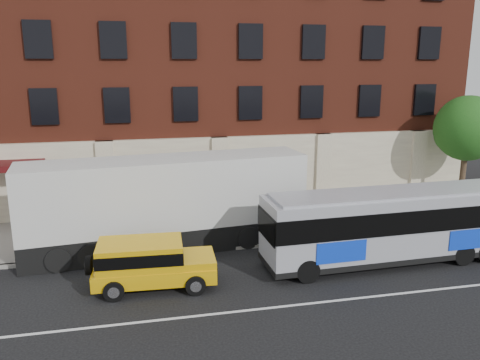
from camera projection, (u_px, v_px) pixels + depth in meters
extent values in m
plane|color=black|center=(283.00, 314.00, 16.05)|extent=(120.00, 120.00, 0.00)
cube|color=gray|center=(230.00, 225.00, 24.58)|extent=(60.00, 6.00, 0.15)
cube|color=gray|center=(243.00, 247.00, 21.73)|extent=(60.00, 0.25, 0.15)
cube|color=silver|center=(279.00, 307.00, 16.53)|extent=(60.00, 0.12, 0.01)
cube|color=maroon|center=(204.00, 69.00, 30.39)|extent=(30.00, 10.00, 15.00)
cube|color=beige|center=(219.00, 173.00, 26.80)|extent=(30.00, 0.35, 4.00)
cube|color=beige|center=(107.00, 179.00, 25.44)|extent=(0.90, 0.55, 4.00)
cube|color=beige|center=(220.00, 174.00, 26.70)|extent=(0.90, 0.55, 4.00)
cube|color=beige|center=(323.00, 169.00, 27.96)|extent=(0.90, 0.55, 4.00)
cube|color=beige|center=(417.00, 164.00, 29.23)|extent=(0.90, 0.55, 4.00)
cube|color=black|center=(44.00, 107.00, 24.13)|extent=(1.30, 0.20, 1.80)
cube|color=black|center=(117.00, 105.00, 24.87)|extent=(1.30, 0.20, 1.80)
cube|color=black|center=(186.00, 104.00, 25.60)|extent=(1.30, 0.20, 1.80)
cube|color=black|center=(250.00, 103.00, 26.34)|extent=(1.30, 0.20, 1.80)
cube|color=black|center=(311.00, 102.00, 27.08)|extent=(1.30, 0.20, 1.80)
cube|color=black|center=(369.00, 101.00, 27.81)|extent=(1.30, 0.20, 1.80)
cube|color=black|center=(424.00, 100.00, 28.55)|extent=(1.30, 0.20, 1.80)
cube|color=black|center=(38.00, 39.00, 23.38)|extent=(1.30, 0.20, 1.80)
cube|color=black|center=(113.00, 40.00, 24.12)|extent=(1.30, 0.20, 1.80)
cube|color=black|center=(184.00, 41.00, 24.85)|extent=(1.30, 0.20, 1.80)
cube|color=black|center=(251.00, 41.00, 25.59)|extent=(1.30, 0.20, 1.80)
cube|color=black|center=(313.00, 42.00, 26.33)|extent=(1.30, 0.20, 1.80)
cube|color=black|center=(373.00, 43.00, 27.06)|extent=(1.30, 0.20, 1.80)
cube|color=black|center=(429.00, 43.00, 27.80)|extent=(1.30, 0.20, 1.80)
cube|color=black|center=(15.00, 191.00, 24.61)|extent=(2.60, 0.15, 2.80)
cube|color=black|center=(136.00, 185.00, 25.87)|extent=(2.60, 0.15, 2.80)
cube|color=black|center=(246.00, 179.00, 27.14)|extent=(2.60, 0.15, 2.80)
cube|color=black|center=(346.00, 174.00, 28.40)|extent=(2.60, 0.15, 2.80)
cylinder|color=gray|center=(39.00, 235.00, 19.85)|extent=(0.07, 0.07, 2.50)
cube|color=white|center=(36.00, 217.00, 19.52)|extent=(0.30, 0.03, 0.40)
cube|color=white|center=(37.00, 229.00, 19.64)|extent=(0.30, 0.03, 0.35)
cylinder|color=#3D2C1E|center=(462.00, 179.00, 27.53)|extent=(0.32, 0.32, 3.00)
sphere|color=#164413|center=(468.00, 128.00, 26.85)|extent=(3.60, 3.60, 3.60)
sphere|color=#164413|center=(453.00, 135.00, 27.19)|extent=(2.00, 2.00, 2.00)
cube|color=#9899A2|center=(395.00, 224.00, 19.98)|extent=(11.06, 2.60, 2.61)
cube|color=black|center=(393.00, 252.00, 20.27)|extent=(11.11, 2.64, 0.23)
cube|color=#9899A2|center=(398.00, 192.00, 19.67)|extent=(10.51, 2.31, 0.11)
cube|color=black|center=(396.00, 214.00, 19.88)|extent=(11.14, 2.67, 0.92)
cube|color=#0D34C9|center=(342.00, 252.00, 18.30)|extent=(2.02, 0.09, 0.83)
cube|color=#0D34C9|center=(435.00, 221.00, 21.86)|extent=(2.02, 0.09, 0.83)
cylinder|color=black|center=(308.00, 271.00, 18.28)|extent=(0.92, 0.30, 0.92)
cylinder|color=black|center=(289.00, 251.00, 20.24)|extent=(0.92, 0.30, 0.92)
cylinder|color=black|center=(463.00, 254.00, 19.89)|extent=(0.92, 0.30, 0.92)
cylinder|color=black|center=(432.00, 237.00, 21.84)|extent=(0.92, 0.30, 0.92)
cylinder|color=black|center=(453.00, 235.00, 22.10)|extent=(0.92, 0.30, 0.92)
cube|color=#E3A70B|center=(155.00, 272.00, 17.90)|extent=(4.48, 2.07, 0.55)
cube|color=#E3A70B|center=(140.00, 254.00, 17.65)|extent=(3.11, 1.95, 0.91)
cube|color=black|center=(140.00, 253.00, 17.64)|extent=(3.15, 1.99, 0.46)
cube|color=#E3A70B|center=(196.00, 259.00, 18.04)|extent=(1.46, 1.81, 0.27)
cube|color=black|center=(215.00, 267.00, 18.24)|extent=(0.14, 1.46, 0.50)
cylinder|color=black|center=(89.00, 265.00, 17.44)|extent=(0.24, 0.70, 0.69)
cylinder|color=black|center=(196.00, 285.00, 17.32)|extent=(0.74, 0.30, 0.73)
cylinder|color=silver|center=(196.00, 285.00, 17.32)|extent=(0.42, 0.30, 0.40)
cylinder|color=black|center=(192.00, 265.00, 19.04)|extent=(0.74, 0.30, 0.73)
cylinder|color=silver|center=(192.00, 265.00, 19.04)|extent=(0.42, 0.30, 0.40)
cylinder|color=black|center=(114.00, 291.00, 16.87)|extent=(0.74, 0.30, 0.73)
cylinder|color=silver|center=(114.00, 291.00, 16.87)|extent=(0.42, 0.30, 0.40)
cylinder|color=black|center=(118.00, 270.00, 18.59)|extent=(0.74, 0.30, 0.73)
cylinder|color=silver|center=(118.00, 270.00, 18.59)|extent=(0.42, 0.30, 0.40)
cube|color=black|center=(168.00, 236.00, 21.69)|extent=(12.42, 3.72, 1.12)
cube|color=silver|center=(167.00, 192.00, 21.22)|extent=(12.43, 3.76, 2.96)
cylinder|color=black|center=(58.00, 260.00, 19.21)|extent=(1.04, 0.39, 1.02)
cylinder|color=black|center=(60.00, 240.00, 21.37)|extent=(1.04, 0.39, 1.02)
cylinder|color=black|center=(90.00, 256.00, 19.58)|extent=(1.04, 0.39, 1.02)
cylinder|color=black|center=(89.00, 237.00, 21.75)|extent=(1.04, 0.39, 1.02)
cylinder|color=black|center=(248.00, 237.00, 21.67)|extent=(1.04, 0.39, 1.02)
cylinder|color=black|center=(232.00, 221.00, 23.83)|extent=(1.04, 0.39, 1.02)
cylinder|color=black|center=(274.00, 234.00, 22.05)|extent=(1.04, 0.39, 1.02)
cylinder|color=black|center=(256.00, 219.00, 24.21)|extent=(1.04, 0.39, 1.02)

